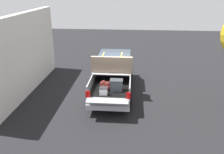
% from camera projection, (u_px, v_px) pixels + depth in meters
% --- Properties ---
extents(ground_plane, '(40.00, 40.00, 0.00)m').
position_uv_depth(ground_plane, '(113.00, 92.00, 13.42)').
color(ground_plane, black).
extents(pickup_truck, '(6.05, 2.06, 2.23)m').
position_uv_depth(pickup_truck, '(114.00, 73.00, 13.42)').
color(pickup_truck, gray).
rests_on(pickup_truck, ground_plane).
extents(building_facade, '(8.28, 0.36, 4.18)m').
position_uv_depth(building_facade, '(25.00, 54.00, 12.82)').
color(building_facade, silver).
rests_on(building_facade, ground_plane).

